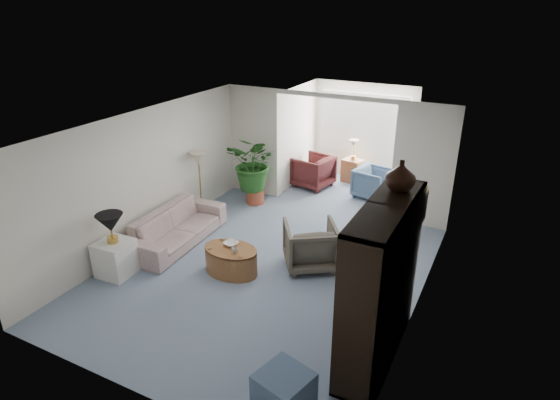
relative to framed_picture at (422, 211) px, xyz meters
The scene contains 26 objects.
floor 2.99m from the framed_picture, behind, with size 6.00×6.00×0.00m, color #7D8DA5.
sunroom_floor 5.16m from the framed_picture, 120.36° to the left, with size 2.60×2.60×0.00m, color #7D8DA5.
back_pier_left 5.37m from the framed_picture, 144.59° to the left, with size 1.20×0.12×2.50m, color silver.
back_pier_right 3.18m from the framed_picture, 100.24° to the left, with size 1.20×0.12×2.50m, color silver.
back_header 4.03m from the framed_picture, 128.43° to the left, with size 2.60×0.12×0.10m, color silver.
window_pane 5.83m from the framed_picture, 114.98° to the left, with size 2.20×0.02×1.50m, color white.
window_blinds 5.81m from the framed_picture, 115.11° to the left, with size 2.20×0.02×1.50m, color white.
framed_picture is the anchor object (origin of this frame).
sofa 4.65m from the framed_picture, behind, with size 2.21×0.86×0.64m, color beige.
end_table 4.95m from the framed_picture, 167.07° to the right, with size 0.55×0.55×0.60m, color white.
table_lamp 4.81m from the framed_picture, 167.07° to the right, with size 0.44×0.44×0.30m, color black.
floor_lamp 5.02m from the framed_picture, 162.22° to the left, with size 0.36×0.36×0.28m, color beige.
coffee_table 3.30m from the framed_picture, behind, with size 0.95×0.95×0.45m, color #976437.
coffee_bowl 3.24m from the framed_picture, behind, with size 0.24×0.24×0.06m, color white.
coffee_cup 3.06m from the framed_picture, behind, with size 0.11×0.11×0.10m, color #B9B6A2.
wingback_chair 2.36m from the framed_picture, 160.70° to the left, with size 0.85×0.87×0.80m, color #5E574A.
side_table_dark 2.06m from the framed_picture, 140.54° to the left, with size 0.47×0.38×0.56m, color black.
entertainment_cabinet 1.18m from the framed_picture, 103.46° to the right, with size 0.51×1.90×2.12m, color black.
cabinet_urn 0.80m from the framed_picture, 116.53° to the right, with size 0.36×0.36×0.38m, color black.
ottoman 2.86m from the framed_picture, 111.47° to the right, with size 0.55×0.55×0.44m, color slate.
plant_pot 5.03m from the framed_picture, 147.54° to the left, with size 0.40×0.40×0.32m, color #A94931.
house_plant 4.85m from the framed_picture, 147.54° to the left, with size 1.13×0.98×1.26m, color #22551D.
sunroom_chair_blue 4.67m from the framed_picture, 113.62° to the left, with size 0.75×0.77×0.70m, color slate.
sunroom_chair_maroon 5.42m from the framed_picture, 128.77° to the left, with size 0.83×0.85×0.78m, color #51201C.
sunroom_table 5.66m from the framed_picture, 117.67° to the left, with size 0.47×0.37×0.57m, color #976437.
shelf_clutter 1.23m from the framed_picture, 105.18° to the right, with size 0.30×1.13×1.06m.
Camera 1 is at (3.35, -5.96, 4.29)m, focal length 30.19 mm.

